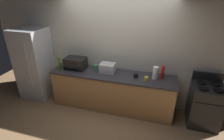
# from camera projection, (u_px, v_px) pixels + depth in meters

# --- Properties ---
(ground_plane) EXTENTS (8.00, 8.00, 0.00)m
(ground_plane) POSITION_uv_depth(u_px,v_px,m) (107.00, 117.00, 4.05)
(ground_plane) COLOR #93704C
(back_wall) EXTENTS (6.40, 0.10, 2.70)m
(back_wall) POSITION_uv_depth(u_px,v_px,m) (117.00, 49.00, 4.17)
(back_wall) COLOR beige
(back_wall) RESTS_ON ground_plane
(counter_run) EXTENTS (2.84, 0.64, 0.90)m
(counter_run) POSITION_uv_depth(u_px,v_px,m) (112.00, 91.00, 4.20)
(counter_run) COLOR #B27F4C
(counter_run) RESTS_ON ground_plane
(refrigerator) EXTENTS (0.72, 0.73, 1.80)m
(refrigerator) POSITION_uv_depth(u_px,v_px,m) (35.00, 64.00, 4.52)
(refrigerator) COLOR #B7BABF
(refrigerator) RESTS_ON ground_plane
(stove_range) EXTENTS (0.60, 0.61, 1.08)m
(stove_range) POSITION_uv_depth(u_px,v_px,m) (205.00, 105.00, 3.69)
(stove_range) COLOR black
(stove_range) RESTS_ON ground_plane
(microwave) EXTENTS (0.48, 0.35, 0.27)m
(microwave) POSITION_uv_depth(u_px,v_px,m) (76.00, 63.00, 4.22)
(microwave) COLOR black
(microwave) RESTS_ON counter_run
(toaster_oven) EXTENTS (0.34, 0.26, 0.21)m
(toaster_oven) POSITION_uv_depth(u_px,v_px,m) (108.00, 68.00, 4.04)
(toaster_oven) COLOR #B7BABF
(toaster_oven) RESTS_ON counter_run
(paper_towel_roll) EXTENTS (0.12, 0.12, 0.27)m
(paper_towel_roll) POSITION_uv_depth(u_px,v_px,m) (155.00, 73.00, 3.75)
(paper_towel_roll) COLOR white
(paper_towel_roll) RESTS_ON counter_run
(bottle_hot_sauce) EXTENTS (0.07, 0.07, 0.30)m
(bottle_hot_sauce) POSITION_uv_depth(u_px,v_px,m) (163.00, 72.00, 3.74)
(bottle_hot_sauce) COLOR red
(bottle_hot_sauce) RESTS_ON counter_run
(bottle_olive_oil) EXTENTS (0.07, 0.07, 0.29)m
(bottle_olive_oil) POSITION_uv_depth(u_px,v_px,m) (59.00, 63.00, 4.18)
(bottle_olive_oil) COLOR #4C6B19
(bottle_olive_oil) RESTS_ON counter_run
(mug_black) EXTENTS (0.09, 0.09, 0.09)m
(mug_black) POSITION_uv_depth(u_px,v_px,m) (136.00, 76.00, 3.84)
(mug_black) COLOR black
(mug_black) RESTS_ON counter_run
(mug_green) EXTENTS (0.09, 0.09, 0.10)m
(mug_green) POSITION_uv_depth(u_px,v_px,m) (95.00, 67.00, 4.23)
(mug_green) COLOR #2D8C47
(mug_green) RESTS_ON counter_run
(mug_yellow) EXTENTS (0.08, 0.08, 0.09)m
(mug_yellow) POSITION_uv_depth(u_px,v_px,m) (146.00, 79.00, 3.72)
(mug_yellow) COLOR yellow
(mug_yellow) RESTS_ON counter_run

